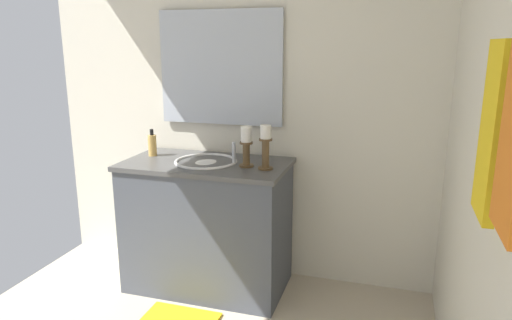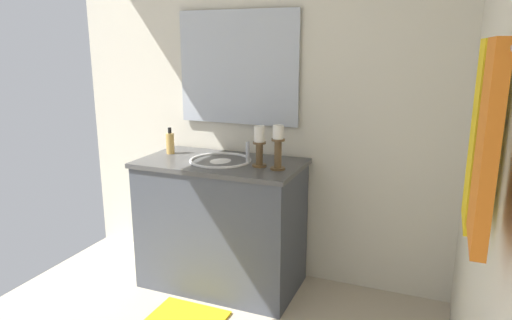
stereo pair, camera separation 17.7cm
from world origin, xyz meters
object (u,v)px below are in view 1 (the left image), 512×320
(vanity_cabinet, at_px, (208,225))
(soap_bottle, at_px, (152,145))
(mirror, at_px, (220,68))
(towel_near_vanity, at_px, (492,131))
(candle_holder_short, at_px, (246,145))
(candle_holder_tall, at_px, (266,146))
(sink_basin, at_px, (206,168))

(vanity_cabinet, bearing_deg, soap_bottle, -98.17)
(vanity_cabinet, relative_size, mirror, 1.24)
(mirror, bearing_deg, towel_near_vanity, 41.98)
(candle_holder_short, distance_m, soap_bottle, 0.70)
(mirror, height_order, soap_bottle, mirror)
(vanity_cabinet, bearing_deg, candle_holder_tall, 82.32)
(vanity_cabinet, distance_m, candle_holder_short, 0.63)
(vanity_cabinet, height_order, towel_near_vanity, towel_near_vanity)
(sink_basin, xyz_separation_m, candle_holder_short, (0.03, 0.28, 0.17))
(candle_holder_tall, xyz_separation_m, towel_near_vanity, (1.21, 0.98, 0.35))
(soap_bottle, relative_size, towel_near_vanity, 0.37)
(mirror, relative_size, towel_near_vanity, 1.75)
(mirror, relative_size, candle_holder_short, 3.42)
(vanity_cabinet, distance_m, sink_basin, 0.39)
(vanity_cabinet, height_order, sink_basin, sink_basin)
(vanity_cabinet, height_order, candle_holder_short, candle_holder_short)
(vanity_cabinet, distance_m, candle_holder_tall, 0.70)
(mirror, xyz_separation_m, towel_near_vanity, (1.54, 1.39, -0.08))
(mirror, bearing_deg, soap_bottle, -61.61)
(candle_holder_short, height_order, towel_near_vanity, towel_near_vanity)
(candle_holder_tall, bearing_deg, sink_basin, -97.69)
(vanity_cabinet, xyz_separation_m, candle_holder_tall, (0.06, 0.41, 0.57))
(vanity_cabinet, bearing_deg, sink_basin, 90.00)
(sink_basin, relative_size, mirror, 0.47)
(sink_basin, xyz_separation_m, mirror, (-0.28, -0.00, 0.61))
(mirror, bearing_deg, vanity_cabinet, -0.01)
(soap_bottle, bearing_deg, candle_holder_tall, 82.08)
(vanity_cabinet, relative_size, candle_holder_tall, 3.95)
(sink_basin, bearing_deg, soap_bottle, -98.15)
(candle_holder_short, relative_size, towel_near_vanity, 0.51)
(vanity_cabinet, xyz_separation_m, soap_bottle, (-0.06, -0.41, 0.50))
(vanity_cabinet, bearing_deg, candle_holder_short, 83.78)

